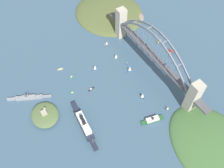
{
  "coord_description": "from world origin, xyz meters",
  "views": [
    {
      "loc": [
        -197.79,
        201.29,
        325.58
      ],
      "look_at": [
        0.0,
        79.05,
        8.0
      ],
      "focal_mm": 38.82,
      "sensor_mm": 36.0,
      "label": 1
    }
  ],
  "objects_px": {
    "small_boat_0": "(130,69)",
    "small_boat_2": "(60,69)",
    "small_boat_7": "(127,63)",
    "small_boat_1": "(95,67)",
    "naval_cruiser": "(29,97)",
    "seaplane_taxiing_near_bridge": "(171,51)",
    "small_boat_9": "(168,108)",
    "small_boat_6": "(107,43)",
    "fort_island_mid_harbor": "(45,115)",
    "harbor_arch_bridge": "(153,55)",
    "ocean_liner": "(84,124)",
    "seaplane_second_in_formation": "(159,42)",
    "small_boat_3": "(72,93)",
    "small_boat_4": "(91,89)",
    "small_boat_5": "(116,56)",
    "harbor_ferry_steamer": "(153,120)",
    "small_boat_10": "(142,95)",
    "small_boat_8": "(71,77)"
  },
  "relations": [
    {
      "from": "small_boat_0",
      "to": "small_boat_5",
      "type": "relative_size",
      "value": 1.23
    },
    {
      "from": "naval_cruiser",
      "to": "small_boat_2",
      "type": "distance_m",
      "value": 73.45
    },
    {
      "from": "small_boat_7",
      "to": "small_boat_1",
      "type": "bearing_deg",
      "value": 71.16
    },
    {
      "from": "small_boat_7",
      "to": "small_boat_4",
      "type": "bearing_deg",
      "value": 101.4
    },
    {
      "from": "naval_cruiser",
      "to": "small_boat_6",
      "type": "bearing_deg",
      "value": -76.61
    },
    {
      "from": "small_boat_2",
      "to": "small_boat_10",
      "type": "distance_m",
      "value": 149.97
    },
    {
      "from": "small_boat_6",
      "to": "fort_island_mid_harbor",
      "type": "bearing_deg",
      "value": 117.7
    },
    {
      "from": "fort_island_mid_harbor",
      "to": "small_boat_2",
      "type": "xyz_separation_m",
      "value": [
        72.52,
        -57.9,
        -3.38
      ]
    },
    {
      "from": "small_boat_1",
      "to": "small_boat_5",
      "type": "bearing_deg",
      "value": -86.08
    },
    {
      "from": "harbor_arch_bridge",
      "to": "harbor_ferry_steamer",
      "type": "bearing_deg",
      "value": 144.65
    },
    {
      "from": "small_boat_4",
      "to": "small_boat_9",
      "type": "bearing_deg",
      "value": -138.93
    },
    {
      "from": "seaplane_second_in_formation",
      "to": "small_boat_0",
      "type": "distance_m",
      "value": 90.86
    },
    {
      "from": "fort_island_mid_harbor",
      "to": "small_boat_0",
      "type": "relative_size",
      "value": 4.43
    },
    {
      "from": "harbor_ferry_steamer",
      "to": "small_boat_1",
      "type": "distance_m",
      "value": 135.17
    },
    {
      "from": "small_boat_5",
      "to": "small_boat_6",
      "type": "distance_m",
      "value": 38.62
    },
    {
      "from": "small_boat_0",
      "to": "small_boat_2",
      "type": "bearing_deg",
      "value": 57.3
    },
    {
      "from": "ocean_liner",
      "to": "seaplane_second_in_formation",
      "type": "distance_m",
      "value": 218.78
    },
    {
      "from": "small_boat_0",
      "to": "small_boat_4",
      "type": "distance_m",
      "value": 76.39
    },
    {
      "from": "harbor_ferry_steamer",
      "to": "small_boat_6",
      "type": "height_order",
      "value": "harbor_ferry_steamer"
    },
    {
      "from": "ocean_liner",
      "to": "seaplane_taxiing_near_bridge",
      "type": "xyz_separation_m",
      "value": [
        48.91,
        -205.42,
        -3.8
      ]
    },
    {
      "from": "small_boat_3",
      "to": "small_boat_4",
      "type": "distance_m",
      "value": 31.51
    },
    {
      "from": "small_boat_2",
      "to": "small_boat_8",
      "type": "height_order",
      "value": "small_boat_2"
    },
    {
      "from": "small_boat_8",
      "to": "small_boat_0",
      "type": "bearing_deg",
      "value": -113.06
    },
    {
      "from": "small_boat_9",
      "to": "small_boat_10",
      "type": "bearing_deg",
      "value": 27.2
    },
    {
      "from": "ocean_liner",
      "to": "small_boat_6",
      "type": "distance_m",
      "value": 173.17
    },
    {
      "from": "harbor_arch_bridge",
      "to": "small_boat_7",
      "type": "xyz_separation_m",
      "value": [
        29.88,
        29.91,
        -32.14
      ]
    },
    {
      "from": "small_boat_0",
      "to": "small_boat_2",
      "type": "height_order",
      "value": "small_boat_0"
    },
    {
      "from": "ocean_liner",
      "to": "small_boat_5",
      "type": "relative_size",
      "value": 9.9
    },
    {
      "from": "small_boat_9",
      "to": "small_boat_7",
      "type": "bearing_deg",
      "value": 0.8
    },
    {
      "from": "seaplane_taxiing_near_bridge",
      "to": "small_boat_1",
      "type": "bearing_deg",
      "value": 74.56
    },
    {
      "from": "ocean_liner",
      "to": "fort_island_mid_harbor",
      "type": "bearing_deg",
      "value": 43.12
    },
    {
      "from": "small_boat_0",
      "to": "harbor_ferry_steamer",
      "type": "bearing_deg",
      "value": 165.5
    },
    {
      "from": "small_boat_6",
      "to": "small_boat_8",
      "type": "xyz_separation_m",
      "value": [
        -36.22,
        92.14,
        -2.77
      ]
    },
    {
      "from": "small_boat_2",
      "to": "small_boat_9",
      "type": "xyz_separation_m",
      "value": [
        -160.3,
        -107.69,
        2.16
      ]
    },
    {
      "from": "harbor_arch_bridge",
      "to": "ocean_liner",
      "type": "bearing_deg",
      "value": 104.32
    },
    {
      "from": "harbor_arch_bridge",
      "to": "seaplane_taxiing_near_bridge",
      "type": "distance_m",
      "value": 63.02
    },
    {
      "from": "harbor_ferry_steamer",
      "to": "small_boat_10",
      "type": "relative_size",
      "value": 3.53
    },
    {
      "from": "naval_cruiser",
      "to": "small_boat_1",
      "type": "relative_size",
      "value": 6.11
    },
    {
      "from": "small_boat_2",
      "to": "small_boat_9",
      "type": "distance_m",
      "value": 193.12
    },
    {
      "from": "small_boat_3",
      "to": "small_boat_5",
      "type": "xyz_separation_m",
      "value": [
        27.7,
        -101.82,
        3.36
      ]
    },
    {
      "from": "small_boat_1",
      "to": "seaplane_taxiing_near_bridge",
      "type": "bearing_deg",
      "value": -105.44
    },
    {
      "from": "small_boat_0",
      "to": "small_boat_10",
      "type": "height_order",
      "value": "small_boat_0"
    },
    {
      "from": "naval_cruiser",
      "to": "seaplane_taxiing_near_bridge",
      "type": "distance_m",
      "value": 260.41
    },
    {
      "from": "harbor_arch_bridge",
      "to": "small_boat_7",
      "type": "distance_m",
      "value": 53.11
    },
    {
      "from": "small_boat_7",
      "to": "seaplane_second_in_formation",
      "type": "bearing_deg",
      "value": -81.45
    },
    {
      "from": "small_boat_2",
      "to": "small_boat_3",
      "type": "height_order",
      "value": "small_boat_2"
    },
    {
      "from": "harbor_ferry_steamer",
      "to": "seaplane_taxiing_near_bridge",
      "type": "height_order",
      "value": "harbor_ferry_steamer"
    },
    {
      "from": "small_boat_9",
      "to": "small_boat_6",
      "type": "bearing_deg",
      "value": 2.39
    },
    {
      "from": "harbor_arch_bridge",
      "to": "small_boat_1",
      "type": "relative_size",
      "value": 24.45
    },
    {
      "from": "ocean_liner",
      "to": "harbor_ferry_steamer",
      "type": "height_order",
      "value": "ocean_liner"
    }
  ]
}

